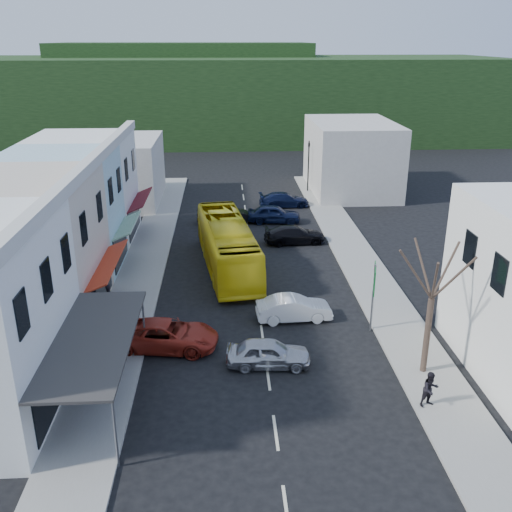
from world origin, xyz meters
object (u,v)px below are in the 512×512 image
(pedestrian_left, at_px, (109,297))
(pedestrian_right, at_px, (430,388))
(street_tree, at_px, (432,299))
(bus, at_px, (227,247))
(car_silver, at_px, (268,353))
(car_white, at_px, (294,308))
(direction_sign, at_px, (373,298))
(car_red, at_px, (166,335))
(traffic_signal, at_px, (308,167))

(pedestrian_left, bearing_deg, pedestrian_right, -142.95)
(pedestrian_left, distance_m, street_tree, 17.57)
(bus, bearing_deg, car_silver, -89.50)
(car_white, bearing_deg, car_silver, 155.34)
(pedestrian_right, bearing_deg, street_tree, 58.47)
(pedestrian_left, distance_m, pedestrian_right, 18.05)
(car_silver, relative_size, car_white, 1.00)
(pedestrian_right, relative_size, direction_sign, 0.44)
(car_white, distance_m, direction_sign, 4.43)
(car_silver, relative_size, pedestrian_right, 2.59)
(pedestrian_right, xyz_separation_m, direction_sign, (-0.78, 6.92, 0.92))
(car_red, bearing_deg, street_tree, -96.23)
(direction_sign, bearing_deg, bus, 142.82)
(car_silver, bearing_deg, pedestrian_left, 58.15)
(bus, bearing_deg, pedestrian_left, -144.19)
(car_red, xyz_separation_m, traffic_signal, (11.53, 30.61, 1.91))
(bus, distance_m, car_silver, 12.68)
(pedestrian_right, bearing_deg, car_red, 135.98)
(direction_sign, distance_m, street_tree, 4.88)
(car_silver, height_order, street_tree, street_tree)
(bus, height_order, traffic_signal, traffic_signal)
(car_silver, relative_size, pedestrian_left, 2.59)
(bus, relative_size, car_silver, 2.64)
(bus, relative_size, car_white, 2.64)
(bus, relative_size, traffic_signal, 2.22)
(car_red, xyz_separation_m, pedestrian_left, (-3.57, 4.11, 0.30))
(direction_sign, bearing_deg, car_silver, -137.45)
(bus, height_order, pedestrian_left, bus)
(traffic_signal, bearing_deg, car_white, 68.65)
(direction_sign, height_order, street_tree, street_tree)
(car_silver, xyz_separation_m, car_red, (-5.02, 1.97, 0.00))
(pedestrian_left, distance_m, direction_sign, 14.67)
(bus, distance_m, pedestrian_right, 18.31)
(pedestrian_left, bearing_deg, car_silver, -145.21)
(pedestrian_left, relative_size, direction_sign, 0.44)
(car_red, height_order, street_tree, street_tree)
(traffic_signal, bearing_deg, pedestrian_right, 78.32)
(pedestrian_left, height_order, direction_sign, direction_sign)
(traffic_signal, bearing_deg, street_tree, 79.45)
(pedestrian_right, relative_size, traffic_signal, 0.33)
(car_red, bearing_deg, direction_sign, -75.96)
(direction_sign, bearing_deg, pedestrian_left, -177.72)
(car_white, height_order, pedestrian_left, pedestrian_left)
(car_silver, height_order, traffic_signal, traffic_signal)
(street_tree, bearing_deg, car_red, 166.00)
(bus, xyz_separation_m, pedestrian_right, (8.37, -16.28, -0.55))
(bus, bearing_deg, car_red, -114.63)
(bus, distance_m, direction_sign, 12.05)
(traffic_signal, bearing_deg, car_red, 57.63)
(car_white, bearing_deg, pedestrian_left, 78.55)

